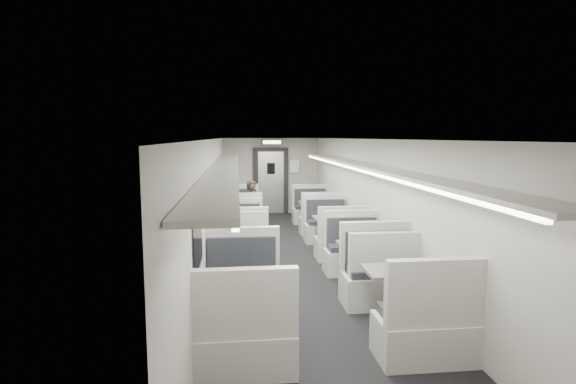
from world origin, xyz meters
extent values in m
cube|color=black|center=(0.00, 0.00, -0.06)|extent=(3.00, 12.00, 0.12)
cube|color=silver|center=(0.00, 0.00, 2.46)|extent=(3.00, 12.00, 0.12)
cube|color=beige|center=(0.00, 6.06, 1.20)|extent=(3.00, 0.12, 2.40)
cube|color=beige|center=(0.00, -6.06, 1.20)|extent=(3.00, 0.12, 2.40)
cube|color=beige|center=(-1.56, 0.00, 1.20)|extent=(0.12, 12.00, 2.40)
cube|color=beige|center=(1.56, 0.00, 1.20)|extent=(0.12, 12.00, 2.40)
cube|color=beige|center=(-1.00, 2.47, 0.22)|extent=(1.05, 0.58, 0.45)
cube|color=black|center=(-1.00, 2.50, 0.50)|extent=(0.93, 0.47, 0.10)
cube|color=beige|center=(-1.00, 2.25, 0.79)|extent=(1.05, 0.12, 0.69)
cube|color=beige|center=(-1.00, 4.01, 0.22)|extent=(1.05, 0.58, 0.45)
cube|color=black|center=(-1.00, 3.98, 0.50)|extent=(0.93, 0.47, 0.10)
cube|color=beige|center=(-1.00, 4.22, 0.79)|extent=(1.05, 0.12, 0.69)
cylinder|color=silver|center=(-1.00, 3.24, 0.34)|extent=(0.10, 0.10, 0.68)
cylinder|color=silver|center=(-1.00, 3.24, 0.01)|extent=(0.36, 0.36, 0.03)
cube|color=gray|center=(-1.00, 3.24, 0.72)|extent=(0.87, 0.59, 0.04)
cube|color=beige|center=(-1.00, 0.22, 0.21)|extent=(0.99, 0.55, 0.42)
cube|color=black|center=(-1.00, 0.25, 0.47)|extent=(0.88, 0.44, 0.09)
cube|color=beige|center=(-1.00, 0.02, 0.75)|extent=(0.99, 0.11, 0.65)
cube|color=beige|center=(-1.00, 1.67, 0.21)|extent=(0.99, 0.55, 0.42)
cube|color=black|center=(-1.00, 1.65, 0.47)|extent=(0.88, 0.44, 0.09)
cube|color=beige|center=(-1.00, 1.87, 0.75)|extent=(0.99, 0.11, 0.65)
cylinder|color=silver|center=(-1.00, 0.95, 0.32)|extent=(0.09, 0.09, 0.64)
cylinder|color=silver|center=(-1.00, 0.95, 0.01)|extent=(0.34, 0.34, 0.03)
cube|color=gray|center=(-1.00, 0.95, 0.68)|extent=(0.82, 0.56, 0.04)
cube|color=beige|center=(-1.00, -1.57, 0.22)|extent=(1.04, 0.58, 0.44)
cube|color=black|center=(-1.00, -1.54, 0.49)|extent=(0.93, 0.46, 0.10)
cube|color=beige|center=(-1.00, -1.78, 0.79)|extent=(1.04, 0.12, 0.69)
cube|color=beige|center=(-1.00, -0.03, 0.22)|extent=(1.04, 0.58, 0.44)
cube|color=black|center=(-1.00, -0.06, 0.49)|extent=(0.93, 0.46, 0.10)
cube|color=beige|center=(-1.00, 0.18, 0.79)|extent=(1.04, 0.12, 0.69)
cylinder|color=silver|center=(-1.00, -0.80, 0.34)|extent=(0.10, 0.10, 0.68)
cylinder|color=silver|center=(-1.00, -0.80, 0.01)|extent=(0.35, 0.35, 0.03)
cube|color=gray|center=(-1.00, -0.80, 0.72)|extent=(0.87, 0.59, 0.04)
cube|color=beige|center=(-1.00, -3.70, 0.23)|extent=(1.08, 0.60, 0.46)
cube|color=black|center=(-1.00, -3.67, 0.51)|extent=(0.96, 0.48, 0.10)
cube|color=beige|center=(-1.00, -3.91, 0.81)|extent=(1.08, 0.12, 0.71)
cube|color=beige|center=(-1.00, -2.11, 0.23)|extent=(1.08, 0.60, 0.46)
cube|color=black|center=(-1.00, -2.14, 0.51)|extent=(0.96, 0.48, 0.10)
cube|color=beige|center=(-1.00, -1.89, 0.81)|extent=(1.08, 0.12, 0.71)
cylinder|color=silver|center=(-1.00, -2.90, 0.35)|extent=(0.10, 0.10, 0.70)
cylinder|color=silver|center=(-1.00, -2.90, 0.02)|extent=(0.37, 0.37, 0.03)
cube|color=gray|center=(-1.00, -2.90, 0.74)|extent=(0.90, 0.61, 0.04)
cube|color=beige|center=(1.00, 2.80, 0.21)|extent=(1.00, 0.56, 0.43)
cube|color=black|center=(1.00, 2.83, 0.47)|extent=(0.89, 0.44, 0.09)
cube|color=beige|center=(1.00, 2.60, 0.76)|extent=(1.00, 0.11, 0.66)
cube|color=beige|center=(1.00, 4.28, 0.21)|extent=(1.00, 0.56, 0.43)
cube|color=black|center=(1.00, 4.25, 0.47)|extent=(0.89, 0.44, 0.09)
cube|color=beige|center=(1.00, 4.48, 0.76)|extent=(1.00, 0.11, 0.66)
cylinder|color=silver|center=(1.00, 3.54, 0.33)|extent=(0.09, 0.09, 0.65)
cylinder|color=silver|center=(1.00, 3.54, 0.01)|extent=(0.34, 0.34, 0.03)
cube|color=gray|center=(1.00, 3.54, 0.69)|extent=(0.83, 0.57, 0.04)
cube|color=beige|center=(1.00, 0.45, 0.22)|extent=(1.02, 0.57, 0.43)
cube|color=black|center=(1.00, 0.48, 0.48)|extent=(0.90, 0.45, 0.10)
cube|color=beige|center=(1.00, 0.25, 0.77)|extent=(1.02, 0.11, 0.67)
cube|color=beige|center=(1.00, 1.95, 0.22)|extent=(1.02, 0.57, 0.43)
cube|color=black|center=(1.00, 1.92, 0.48)|extent=(0.90, 0.45, 0.10)
cube|color=beige|center=(1.00, 2.15, 0.77)|extent=(1.02, 0.11, 0.67)
cylinder|color=silver|center=(1.00, 1.20, 0.33)|extent=(0.10, 0.10, 0.66)
cylinder|color=silver|center=(1.00, 1.20, 0.01)|extent=(0.34, 0.34, 0.03)
cube|color=gray|center=(1.00, 1.20, 0.70)|extent=(0.84, 0.57, 0.04)
cube|color=beige|center=(1.00, -1.99, 0.22)|extent=(1.02, 0.57, 0.43)
cube|color=black|center=(1.00, -1.96, 0.48)|extent=(0.91, 0.45, 0.10)
cube|color=beige|center=(1.00, -2.20, 0.77)|extent=(1.02, 0.12, 0.68)
cube|color=beige|center=(1.00, -0.48, 0.22)|extent=(1.02, 0.57, 0.43)
cube|color=black|center=(1.00, -0.51, 0.48)|extent=(0.91, 0.45, 0.10)
cube|color=beige|center=(1.00, -0.28, 0.77)|extent=(1.02, 0.12, 0.68)
cylinder|color=silver|center=(1.00, -1.24, 0.33)|extent=(0.10, 0.10, 0.67)
cylinder|color=silver|center=(1.00, -1.24, 0.01)|extent=(0.35, 0.35, 0.03)
cube|color=gray|center=(1.00, -1.24, 0.70)|extent=(0.85, 0.58, 0.04)
cube|color=beige|center=(1.00, -3.67, 0.23)|extent=(1.10, 0.61, 0.47)
cube|color=black|center=(1.00, -3.63, 0.52)|extent=(0.98, 0.49, 0.10)
cube|color=beige|center=(1.00, -3.89, 0.83)|extent=(1.10, 0.12, 0.73)
cube|color=beige|center=(1.00, -2.04, 0.23)|extent=(1.10, 0.61, 0.47)
cube|color=black|center=(1.00, -2.07, 0.52)|extent=(0.98, 0.49, 0.10)
cube|color=beige|center=(1.00, -1.82, 0.83)|extent=(1.10, 0.12, 0.73)
cylinder|color=silver|center=(1.00, -2.85, 0.36)|extent=(0.10, 0.10, 0.72)
cylinder|color=silver|center=(1.00, -2.85, 0.02)|extent=(0.37, 0.37, 0.03)
cube|color=gray|center=(1.00, -2.85, 0.76)|extent=(0.91, 0.62, 0.04)
imported|color=black|center=(-0.71, 2.67, 0.70)|extent=(0.51, 0.34, 1.40)
cube|color=black|center=(-1.49, 3.40, 1.35)|extent=(0.02, 1.18, 0.84)
cube|color=black|center=(-1.49, 1.20, 1.35)|extent=(0.02, 1.18, 0.84)
cube|color=black|center=(-1.49, -1.00, 1.35)|extent=(0.02, 1.18, 0.84)
cube|color=black|center=(-1.49, -3.20, 1.35)|extent=(0.02, 1.18, 0.84)
cube|color=beige|center=(-1.26, -0.30, 1.92)|extent=(0.46, 10.40, 0.05)
cube|color=white|center=(-1.06, -0.30, 1.87)|extent=(0.05, 10.20, 0.04)
cube|color=beige|center=(1.26, -0.30, 1.92)|extent=(0.46, 10.40, 0.05)
cube|color=white|center=(1.06, -0.30, 1.87)|extent=(0.05, 10.20, 0.04)
cube|color=black|center=(0.00, 5.94, 1.05)|extent=(1.10, 0.10, 2.10)
cube|color=silver|center=(0.00, 5.91, 1.00)|extent=(0.80, 0.05, 1.95)
cube|color=black|center=(0.00, 5.87, 1.45)|extent=(0.25, 0.02, 0.35)
cube|color=black|center=(0.00, 5.45, 2.28)|extent=(0.62, 0.10, 0.16)
cube|color=white|center=(0.00, 5.39, 2.28)|extent=(0.54, 0.02, 0.10)
cube|color=white|center=(0.75, 5.92, 1.50)|extent=(0.32, 0.02, 0.40)
camera|label=1|loc=(-1.04, -8.18, 2.44)|focal=28.00mm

